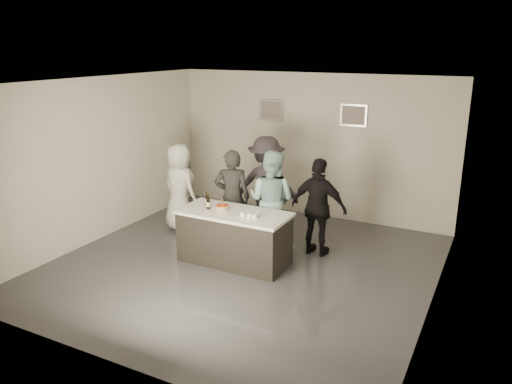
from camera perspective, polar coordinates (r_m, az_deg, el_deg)
floor at (r=8.42m, az=-1.57°, el=-8.40°), size 6.00×6.00×0.00m
ceiling at (r=7.65m, az=-1.75°, el=12.42°), size 6.00×6.00×0.00m
wall_back at (r=10.56m, az=6.23°, el=5.27°), size 6.00×0.04×3.00m
wall_front at (r=5.60m, az=-16.66°, el=-5.68°), size 6.00×0.04×3.00m
wall_left at (r=9.67m, az=-17.47°, el=3.55°), size 0.04×6.00×3.00m
wall_right at (r=7.02m, az=20.34°, el=-1.49°), size 0.04×6.00×3.00m
picture_left at (r=10.77m, az=1.76°, el=9.36°), size 0.54×0.04×0.44m
picture_right at (r=10.14m, az=11.09°, el=8.60°), size 0.54×0.04×0.44m
bar_counter at (r=8.37m, az=-2.51°, el=-5.20°), size 1.86×0.86×0.90m
cake at (r=8.31m, az=-3.91°, el=-1.82°), size 0.22×0.22×0.07m
beer_bottle_a at (r=8.53m, az=-5.63°, el=-0.71°), size 0.07×0.07×0.26m
beer_bottle_b at (r=8.34m, az=-5.50°, el=-1.11°), size 0.07×0.07×0.26m
tumbler_cluster at (r=7.98m, az=-0.62°, el=-2.55°), size 0.30×0.19×0.08m
candles at (r=8.15m, az=-5.88°, el=-2.48°), size 0.24×0.08×0.01m
person_main_black at (r=9.02m, az=-2.73°, el=-0.64°), size 0.76×0.65×1.77m
person_main_blue at (r=8.81m, az=1.77°, el=-0.94°), size 0.90×0.72×1.80m
person_guest_left at (r=9.88m, az=-8.73°, el=0.53°), size 0.96×0.76×1.71m
person_guest_right at (r=8.62m, az=7.17°, el=-1.78°), size 1.03×0.48×1.72m
person_guest_back at (r=9.56m, az=1.17°, el=0.77°), size 1.39×1.09×1.90m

